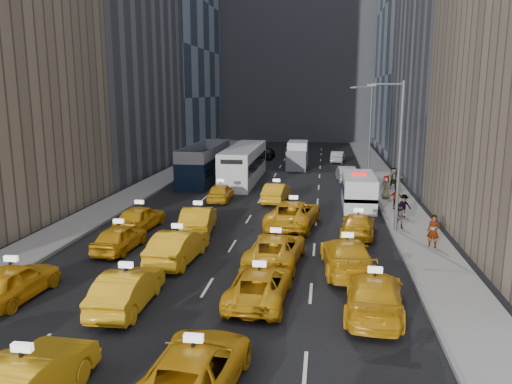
{
  "coord_description": "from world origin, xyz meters",
  "views": [
    {
      "loc": [
        4.9,
        -17.99,
        8.4
      ],
      "look_at": [
        0.6,
        13.33,
        2.0
      ],
      "focal_mm": 35.0,
      "sensor_mm": 36.0,
      "label": 1
    }
  ],
  "objects_px": {
    "taxi_2": "(194,369)",
    "double_decker": "(205,163)",
    "city_bus": "(244,164)",
    "nypd_van": "(359,191)",
    "box_truck": "(297,155)",
    "pedestrian_0": "(433,231)",
    "taxi_1": "(26,384)"
  },
  "relations": [
    {
      "from": "taxi_2",
      "to": "double_decker",
      "type": "relative_size",
      "value": 0.45
    },
    {
      "from": "taxi_2",
      "to": "city_bus",
      "type": "relative_size",
      "value": 0.41
    },
    {
      "from": "nypd_van",
      "to": "double_decker",
      "type": "xyz_separation_m",
      "value": [
        -13.81,
        9.14,
        0.53
      ]
    },
    {
      "from": "nypd_van",
      "to": "double_decker",
      "type": "distance_m",
      "value": 16.57
    },
    {
      "from": "taxi_2",
      "to": "box_truck",
      "type": "bearing_deg",
      "value": -86.1
    },
    {
      "from": "pedestrian_0",
      "to": "double_decker",
      "type": "bearing_deg",
      "value": 155.74
    },
    {
      "from": "taxi_1",
      "to": "pedestrian_0",
      "type": "xyz_separation_m",
      "value": [
        13.57,
        15.88,
        0.21
      ]
    },
    {
      "from": "double_decker",
      "to": "city_bus",
      "type": "distance_m",
      "value": 3.72
    },
    {
      "from": "double_decker",
      "to": "pedestrian_0",
      "type": "relative_size",
      "value": 6.62
    },
    {
      "from": "box_truck",
      "to": "taxi_1",
      "type": "bearing_deg",
      "value": -89.97
    },
    {
      "from": "nypd_van",
      "to": "pedestrian_0",
      "type": "relative_size",
      "value": 3.45
    },
    {
      "from": "taxi_2",
      "to": "nypd_van",
      "type": "xyz_separation_m",
      "value": [
        6.06,
        24.4,
        0.42
      ]
    },
    {
      "from": "taxi_2",
      "to": "nypd_van",
      "type": "relative_size",
      "value": 0.86
    },
    {
      "from": "double_decker",
      "to": "city_bus",
      "type": "relative_size",
      "value": 0.91
    },
    {
      "from": "taxi_1",
      "to": "box_truck",
      "type": "height_order",
      "value": "box_truck"
    },
    {
      "from": "double_decker",
      "to": "pedestrian_0",
      "type": "bearing_deg",
      "value": -45.26
    },
    {
      "from": "nypd_van",
      "to": "box_truck",
      "type": "xyz_separation_m",
      "value": [
        -5.56,
        18.73,
        0.24
      ]
    },
    {
      "from": "taxi_1",
      "to": "taxi_2",
      "type": "distance_m",
      "value": 4.43
    },
    {
      "from": "taxi_2",
      "to": "nypd_van",
      "type": "bearing_deg",
      "value": -99.37
    },
    {
      "from": "double_decker",
      "to": "pedestrian_0",
      "type": "distance_m",
      "value": 25.67
    },
    {
      "from": "double_decker",
      "to": "taxi_1",
      "type": "bearing_deg",
      "value": -81.35
    },
    {
      "from": "city_bus",
      "to": "taxi_1",
      "type": "bearing_deg",
      "value": -94.11
    },
    {
      "from": "city_bus",
      "to": "box_truck",
      "type": "xyz_separation_m",
      "value": [
        4.55,
        9.28,
        -0.24
      ]
    },
    {
      "from": "taxi_2",
      "to": "box_truck",
      "type": "height_order",
      "value": "box_truck"
    },
    {
      "from": "nypd_van",
      "to": "double_decker",
      "type": "relative_size",
      "value": 0.52
    },
    {
      "from": "taxi_2",
      "to": "city_bus",
      "type": "height_order",
      "value": "city_bus"
    },
    {
      "from": "pedestrian_0",
      "to": "taxi_2",
      "type": "bearing_deg",
      "value": -99.17
    },
    {
      "from": "taxi_2",
      "to": "double_decker",
      "type": "height_order",
      "value": "double_decker"
    },
    {
      "from": "taxi_1",
      "to": "box_truck",
      "type": "xyz_separation_m",
      "value": [
        4.69,
        44.56,
        0.57
      ]
    },
    {
      "from": "double_decker",
      "to": "box_truck",
      "type": "relative_size",
      "value": 1.83
    },
    {
      "from": "pedestrian_0",
      "to": "city_bus",
      "type": "bearing_deg",
      "value": 148.52
    },
    {
      "from": "taxi_1",
      "to": "double_decker",
      "type": "relative_size",
      "value": 0.42
    }
  ]
}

